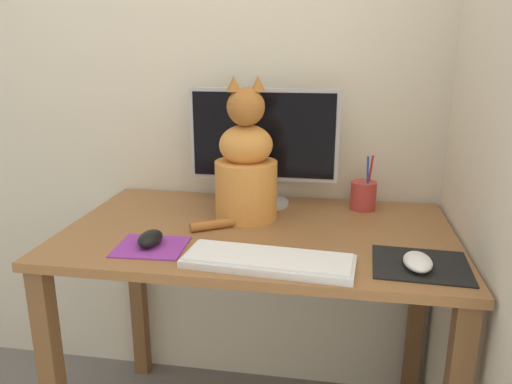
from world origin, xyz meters
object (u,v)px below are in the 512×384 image
monitor (263,143)px  computer_mouse_left (150,238)px  keyboard (268,261)px  computer_mouse_right (418,262)px  cat (246,168)px  pen_cup (363,195)px

monitor → computer_mouse_left: 0.51m
keyboard → computer_mouse_right: (0.35, 0.04, 0.01)m
computer_mouse_left → computer_mouse_right: computer_mouse_left is taller
computer_mouse_right → computer_mouse_left: bearing=177.6°
computer_mouse_right → cat: size_ratio=0.26×
cat → pen_cup: bearing=10.7°
computer_mouse_left → monitor: bearing=60.1°
monitor → computer_mouse_left: monitor is taller
computer_mouse_left → computer_mouse_right: 0.67m
computer_mouse_right → pen_cup: size_ratio=0.62×
keyboard → computer_mouse_left: 0.33m
monitor → keyboard: monitor is taller
monitor → pen_cup: bearing=0.6°
computer_mouse_right → keyboard: bearing=-174.2°
monitor → pen_cup: size_ratio=2.72×
monitor → computer_mouse_right: 0.64m
computer_mouse_right → cat: cat is taller
keyboard → pen_cup: 0.53m
cat → monitor: bearing=66.2°
monitor → pen_cup: (0.32, 0.00, -0.16)m
computer_mouse_left → pen_cup: pen_cup is taller
pen_cup → keyboard: bearing=-116.6°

